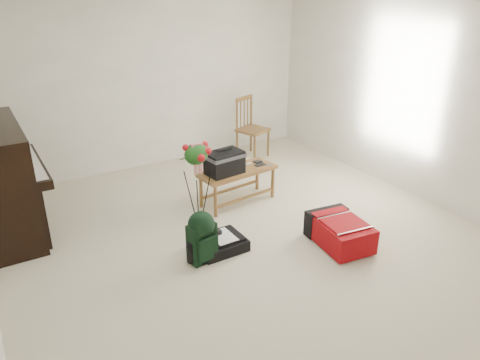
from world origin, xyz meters
TOP-DOWN VIEW (x-y plane):
  - floor at (0.00, 0.00)m, footprint 5.00×5.50m
  - wall_back at (0.00, 2.75)m, footprint 5.00×0.04m
  - wall_right at (2.50, 0.00)m, footprint 0.04×5.50m
  - piano at (-2.19, 1.60)m, footprint 0.71×1.50m
  - bench at (0.26, 0.92)m, footprint 1.04×0.51m
  - dining_chair at (1.44, 2.24)m, footprint 0.53×0.53m
  - red_suitcase at (0.80, -0.49)m, footprint 0.55×0.75m
  - black_duffel at (-0.35, 0.04)m, footprint 0.51×0.41m
  - green_backpack at (-0.60, -0.06)m, footprint 0.30×0.28m
  - flower_stand at (-0.37, 0.49)m, footprint 0.35×0.35m

SIDE VIEW (x-z plane):
  - floor at x=0.00m, z-range -0.01..0.01m
  - black_duffel at x=-0.35m, z-range -0.03..0.18m
  - red_suitcase at x=0.80m, z-range 0.01..0.31m
  - green_backpack at x=-0.60m, z-range 0.03..0.58m
  - dining_chair at x=1.44m, z-range -0.01..0.94m
  - flower_stand at x=-0.37m, z-range -0.01..1.09m
  - bench at x=0.26m, z-range 0.16..0.93m
  - piano at x=-2.19m, z-range -0.03..1.22m
  - wall_back at x=0.00m, z-range 0.00..2.50m
  - wall_right at x=2.50m, z-range 0.00..2.50m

